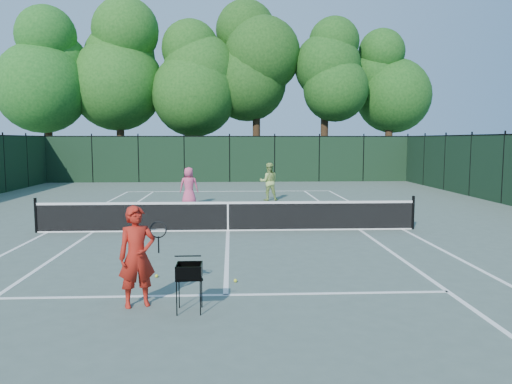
{
  "coord_description": "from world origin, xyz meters",
  "views": [
    {
      "loc": [
        0.12,
        -15.21,
        2.81
      ],
      "look_at": [
        0.92,
        1.0,
        1.1
      ],
      "focal_mm": 35.0,
      "sensor_mm": 36.0,
      "label": 1
    }
  ],
  "objects_px": {
    "coach": "(137,256)",
    "player_green": "(269,182)",
    "player_pink": "(189,186)",
    "loose_ball_midcourt": "(157,276)",
    "loose_ball_near_cart": "(235,281)",
    "ball_hopper": "(189,272)"
  },
  "relations": [
    {
      "from": "player_pink",
      "to": "ball_hopper",
      "type": "distance_m",
      "value": 13.57
    },
    {
      "from": "player_pink",
      "to": "loose_ball_near_cart",
      "type": "relative_size",
      "value": 24.0
    },
    {
      "from": "player_pink",
      "to": "player_green",
      "type": "bearing_deg",
      "value": -160.48
    },
    {
      "from": "player_green",
      "to": "ball_hopper",
      "type": "bearing_deg",
      "value": 79.39
    },
    {
      "from": "ball_hopper",
      "to": "player_green",
      "type": "bearing_deg",
      "value": 72.56
    },
    {
      "from": "loose_ball_near_cart",
      "to": "loose_ball_midcourt",
      "type": "height_order",
      "value": "same"
    },
    {
      "from": "loose_ball_near_cart",
      "to": "player_pink",
      "type": "bearing_deg",
      "value": 99.1
    },
    {
      "from": "ball_hopper",
      "to": "player_pink",
      "type": "bearing_deg",
      "value": 86.57
    },
    {
      "from": "player_green",
      "to": "loose_ball_midcourt",
      "type": "xyz_separation_m",
      "value": [
        -3.26,
        -12.86,
        -0.84
      ]
    },
    {
      "from": "player_green",
      "to": "ball_hopper",
      "type": "distance_m",
      "value": 15.13
    },
    {
      "from": "player_pink",
      "to": "loose_ball_midcourt",
      "type": "height_order",
      "value": "player_pink"
    },
    {
      "from": "player_pink",
      "to": "loose_ball_midcourt",
      "type": "relative_size",
      "value": 24.0
    },
    {
      "from": "player_green",
      "to": "loose_ball_near_cart",
      "type": "xyz_separation_m",
      "value": [
        -1.65,
        -13.29,
        -0.84
      ]
    },
    {
      "from": "ball_hopper",
      "to": "loose_ball_near_cart",
      "type": "distance_m",
      "value": 1.92
    },
    {
      "from": "player_pink",
      "to": "player_green",
      "type": "relative_size",
      "value": 0.93
    },
    {
      "from": "coach",
      "to": "ball_hopper",
      "type": "height_order",
      "value": "coach"
    },
    {
      "from": "coach",
      "to": "player_green",
      "type": "xyz_separation_m",
      "value": [
        3.31,
        14.61,
        0.02
      ]
    },
    {
      "from": "ball_hopper",
      "to": "loose_ball_midcourt",
      "type": "distance_m",
      "value": 2.33
    },
    {
      "from": "player_pink",
      "to": "player_green",
      "type": "xyz_separation_m",
      "value": [
        3.56,
        1.42,
        0.06
      ]
    },
    {
      "from": "player_green",
      "to": "coach",
      "type": "bearing_deg",
      "value": 75.82
    },
    {
      "from": "player_pink",
      "to": "ball_hopper",
      "type": "bearing_deg",
      "value": 92.63
    },
    {
      "from": "player_green",
      "to": "loose_ball_near_cart",
      "type": "relative_size",
      "value": 25.7
    }
  ]
}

